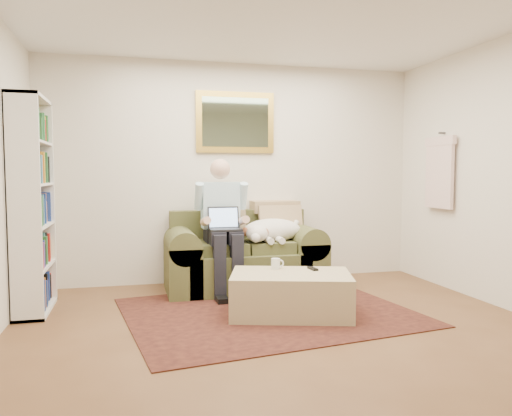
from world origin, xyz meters
name	(u,v)px	position (x,y,z in m)	size (l,w,h in m)	color
room_shell	(289,173)	(0.00, 0.35, 1.30)	(4.51, 5.00, 2.61)	brown
rug	(268,312)	(0.02, 1.02, 0.01)	(2.55, 2.04, 0.01)	black
sofa	(244,262)	(0.01, 2.03, 0.30)	(1.73, 0.88, 1.04)	brown
seated_man	(223,226)	(-0.25, 1.87, 0.73)	(0.57, 0.81, 1.45)	#8CC7D8
laptop	(224,224)	(-0.25, 1.80, 0.76)	(0.34, 0.27, 0.24)	black
sleeping_dog	(272,230)	(0.32, 1.94, 0.66)	(0.71, 0.45, 0.26)	white
ottoman	(291,294)	(0.19, 0.88, 0.20)	(1.07, 0.68, 0.39)	tan
coffee_mug	(276,264)	(0.11, 1.11, 0.44)	(0.08, 0.08, 0.10)	white
tv_remote	(313,269)	(0.44, 0.99, 0.40)	(0.05, 0.15, 0.02)	black
bookshelf	(32,205)	(-2.10, 1.60, 1.00)	(0.28, 0.80, 2.00)	white
wall_mirror	(235,122)	(0.01, 2.47, 1.90)	(0.94, 0.04, 0.72)	gold
hanging_shirt	(439,169)	(2.19, 1.60, 1.35)	(0.06, 0.52, 0.90)	#F8D6CD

